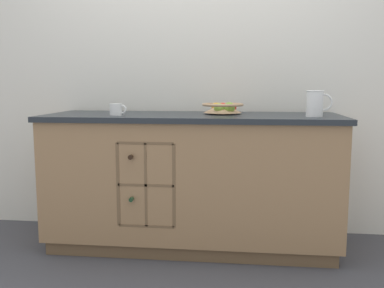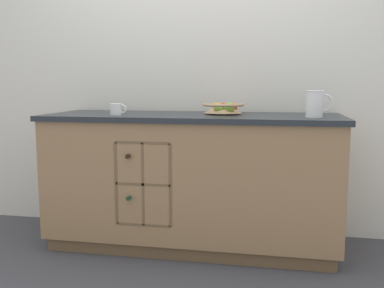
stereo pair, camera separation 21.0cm
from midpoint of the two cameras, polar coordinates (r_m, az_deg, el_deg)
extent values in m
plane|color=#424247|center=(3.06, -2.02, -13.26)|extent=(14.00, 14.00, 0.00)
cube|color=silver|center=(3.25, -1.07, 10.89)|extent=(4.40, 0.06, 2.55)
cube|color=brown|center=(3.05, -2.02, -12.47)|extent=(1.86, 0.58, 0.09)
cube|color=#99724C|center=(2.92, -2.06, -4.42)|extent=(1.92, 0.64, 0.78)
cube|color=#23282D|center=(2.87, -2.10, 3.60)|extent=(1.96, 0.68, 0.03)
cube|color=brown|center=(2.76, -7.90, -5.02)|extent=(0.35, 0.01, 0.52)
cube|color=brown|center=(2.76, -11.72, -5.10)|extent=(0.02, 0.10, 0.52)
cube|color=brown|center=(2.67, -4.52, -5.40)|extent=(0.02, 0.10, 0.52)
cube|color=brown|center=(2.78, -8.07, -10.51)|extent=(0.35, 0.10, 0.02)
cube|color=brown|center=(2.71, -8.18, -5.26)|extent=(0.35, 0.10, 0.02)
cube|color=brown|center=(2.67, -8.29, 0.23)|extent=(0.35, 0.10, 0.02)
cube|color=brown|center=(2.71, -8.18, -5.26)|extent=(0.02, 0.10, 0.52)
cylinder|color=#19381E|center=(2.87, -9.25, -6.37)|extent=(0.07, 0.21, 0.07)
cylinder|color=#19381E|center=(2.72, -10.14, -7.15)|extent=(0.03, 0.09, 0.03)
cylinder|color=black|center=(2.81, -9.42, -1.17)|extent=(0.08, 0.20, 0.08)
cylinder|color=black|center=(2.67, -10.26, -1.65)|extent=(0.03, 0.09, 0.03)
cylinder|color=tan|center=(2.90, 2.04, 4.10)|extent=(0.13, 0.13, 0.01)
cone|color=tan|center=(2.90, 2.05, 4.82)|extent=(0.26, 0.26, 0.06)
torus|color=tan|center=(2.90, 2.05, 5.26)|extent=(0.28, 0.28, 0.02)
sphere|color=red|center=(2.90, 2.10, 4.83)|extent=(0.07, 0.07, 0.07)
sphere|color=#7FA838|center=(2.84, 2.87, 4.83)|extent=(0.08, 0.08, 0.08)
sphere|color=gold|center=(2.95, 1.23, 4.88)|extent=(0.07, 0.07, 0.07)
sphere|color=#7FA838|center=(2.84, 1.51, 4.76)|extent=(0.07, 0.07, 0.07)
sphere|color=red|center=(2.92, 3.25, 4.82)|extent=(0.07, 0.07, 0.07)
cylinder|color=white|center=(2.74, 13.95, 5.25)|extent=(0.10, 0.10, 0.16)
torus|color=white|center=(2.74, 14.01, 6.87)|extent=(0.11, 0.11, 0.01)
torus|color=white|center=(2.75, 15.07, 5.39)|extent=(0.11, 0.01, 0.11)
cylinder|color=white|center=(2.85, -12.22, 4.52)|extent=(0.08, 0.08, 0.08)
torus|color=white|center=(2.83, -11.41, 4.55)|extent=(0.06, 0.01, 0.06)
camera|label=1|loc=(0.10, -92.08, -0.29)|focal=40.00mm
camera|label=2|loc=(0.10, 87.92, 0.29)|focal=40.00mm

